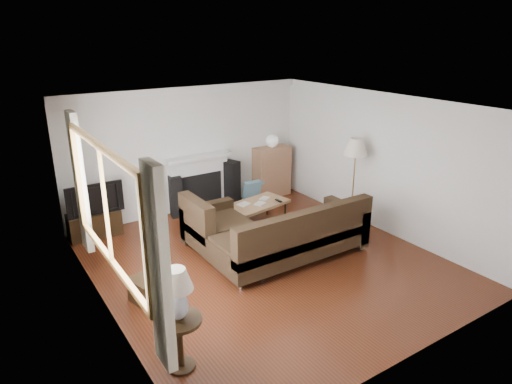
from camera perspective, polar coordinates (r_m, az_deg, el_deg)
room at (r=6.89m, az=1.37°, el=0.47°), size 5.10×5.60×2.54m
window at (r=5.66m, az=-18.30°, el=-1.70°), size 0.12×2.74×1.54m
curtain_near at (r=4.40m, az=-11.98°, el=-9.52°), size 0.10×0.35×2.10m
curtain_far at (r=7.12m, az=-21.13°, el=1.02°), size 0.10×0.35×2.10m
fireplace at (r=9.35m, az=-7.11°, el=1.17°), size 1.40×0.26×1.15m
tv_stand at (r=8.68m, az=-19.54°, el=-3.82°), size 0.90×0.40×0.45m
television at (r=8.51m, az=-19.67°, el=-0.64°), size 0.97×0.13×0.56m
speaker_left at (r=9.11m, az=-9.97°, el=-0.58°), size 0.28×0.31×0.82m
speaker_right at (r=9.59m, az=-3.12°, el=1.13°), size 0.36×0.39×0.94m
bookshelf at (r=10.10m, az=1.98°, el=2.59°), size 0.80×0.38×1.10m
globe_lamp at (r=9.92m, az=2.02°, el=6.39°), size 0.28×0.28×0.28m
sectional_sofa at (r=7.32m, az=4.41°, el=-5.15°), size 2.78×2.03×0.90m
coffee_table at (r=8.62m, az=0.17°, el=-2.74°), size 1.27×0.84×0.46m
footstool at (r=6.52m, az=-13.24°, el=-11.70°), size 0.51×0.51×0.36m
floor_lamp at (r=8.62m, az=12.07°, el=1.14°), size 0.57×0.57×1.68m
side_table at (r=5.26m, az=-9.47°, el=-18.14°), size 0.50×0.50×0.63m
table_lamp at (r=4.91m, az=-9.87°, el=-12.53°), size 0.36×0.36×0.58m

